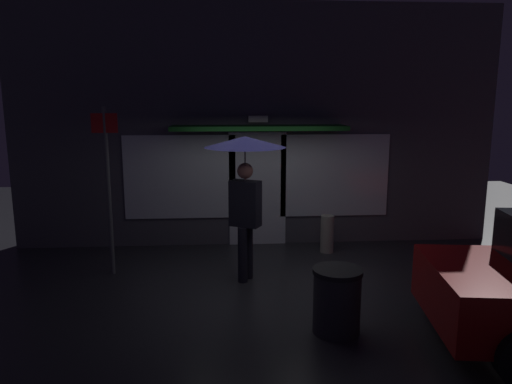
{
  "coord_description": "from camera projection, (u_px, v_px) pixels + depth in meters",
  "views": [
    {
      "loc": [
        -0.68,
        -7.02,
        2.82
      ],
      "look_at": [
        -0.17,
        0.26,
        1.41
      ],
      "focal_mm": 34.03,
      "sensor_mm": 36.0,
      "label": 1
    }
  ],
  "objects": [
    {
      "name": "sidewalk_bollard",
      "position": [
        327.0,
        234.0,
        9.01
      ],
      "size": [
        0.24,
        0.24,
        0.7
      ],
      "primitive_type": "cylinder",
      "color": "#9E998E",
      "rests_on": "ground"
    },
    {
      "name": "street_sign_post",
      "position": [
        108.0,
        183.0,
        7.65
      ],
      "size": [
        0.4,
        0.07,
        2.7
      ],
      "color": "#595B60",
      "rests_on": "ground"
    },
    {
      "name": "ground_plane",
      "position": [
        268.0,
        285.0,
        7.45
      ],
      "size": [
        18.0,
        18.0,
        0.0
      ],
      "primitive_type": "plane",
      "color": "#26262B"
    },
    {
      "name": "building_facade",
      "position": [
        257.0,
        128.0,
        9.32
      ],
      "size": [
        9.26,
        1.0,
        4.58
      ],
      "color": "#4C4C56",
      "rests_on": "ground"
    },
    {
      "name": "trash_bin",
      "position": [
        337.0,
        300.0,
        5.89
      ],
      "size": [
        0.6,
        0.6,
        0.81
      ],
      "color": "#2D2D33",
      "rests_on": "ground"
    },
    {
      "name": "person_with_umbrella",
      "position": [
        245.0,
        168.0,
        7.35
      ],
      "size": [
        1.24,
        1.24,
        2.27
      ],
      "rotation": [
        0.0,
        0.0,
        -0.5
      ],
      "color": "black",
      "rests_on": "ground"
    }
  ]
}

